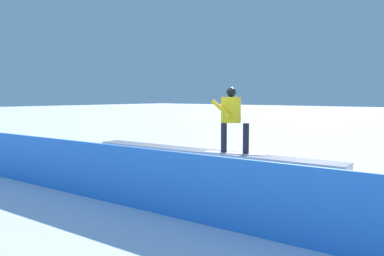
{
  "coord_description": "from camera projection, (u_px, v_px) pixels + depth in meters",
  "views": [
    {
      "loc": [
        -5.72,
        7.33,
        1.88
      ],
      "look_at": [
        -0.41,
        0.97,
        1.19
      ],
      "focal_mm": 36.32,
      "sensor_mm": 36.0,
      "label": 1
    }
  ],
  "objects": [
    {
      "name": "snowboarder",
      "position": [
        232.0,
        117.0,
        8.84
      ],
      "size": [
        1.45,
        0.71,
        1.51
      ],
      "color": "silver",
      "rests_on": "grind_box"
    },
    {
      "name": "grind_box",
      "position": [
        205.0,
        163.0,
        9.39
      ],
      "size": [
        6.73,
        1.04,
        0.56
      ],
      "color": "white",
      "rests_on": "ground_plane"
    },
    {
      "name": "ground_plane",
      "position": [
        205.0,
        173.0,
        9.41
      ],
      "size": [
        120.0,
        120.0,
        0.0
      ],
      "primitive_type": "plane",
      "color": "white"
    },
    {
      "name": "safety_fence",
      "position": [
        99.0,
        172.0,
        7.0
      ],
      "size": [
        13.36,
        0.95,
        1.03
      ],
      "primitive_type": "cube",
      "rotation": [
        0.0,
        0.0,
        0.07
      ],
      "color": "#3281EB",
      "rests_on": "ground_plane"
    }
  ]
}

